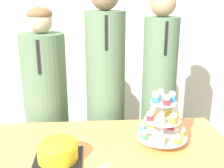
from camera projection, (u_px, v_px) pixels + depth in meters
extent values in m
cube|color=beige|center=(99.00, 15.00, 2.67)|extent=(9.00, 0.06, 2.70)
cube|color=black|center=(58.00, 160.00, 1.41)|extent=(0.24, 0.24, 0.01)
cylinder|color=yellow|center=(58.00, 152.00, 1.39)|extent=(0.20, 0.20, 0.07)
ellipsoid|color=yellow|center=(57.00, 145.00, 1.38)|extent=(0.20, 0.20, 0.07)
cylinder|color=silver|center=(162.00, 123.00, 1.53)|extent=(0.02, 0.02, 0.25)
cylinder|color=silver|center=(162.00, 136.00, 1.56)|extent=(0.28, 0.28, 0.01)
cylinder|color=silver|center=(163.00, 119.00, 1.53)|extent=(0.20, 0.20, 0.01)
cylinder|color=silver|center=(164.00, 102.00, 1.50)|extent=(0.14, 0.14, 0.01)
cylinder|color=#3893DB|center=(142.00, 129.00, 1.60)|extent=(0.04, 0.04, 0.03)
sphere|color=white|center=(143.00, 125.00, 1.59)|extent=(0.04, 0.04, 0.04)
cylinder|color=#4CB766|center=(144.00, 137.00, 1.51)|extent=(0.04, 0.04, 0.03)
sphere|color=beige|center=(144.00, 133.00, 1.51)|extent=(0.04, 0.04, 0.04)
cylinder|color=pink|center=(161.00, 142.00, 1.45)|extent=(0.05, 0.05, 0.03)
sphere|color=#F4E5C6|center=(162.00, 137.00, 1.44)|extent=(0.04, 0.04, 0.04)
cylinder|color=yellow|center=(178.00, 141.00, 1.47)|extent=(0.04, 0.04, 0.02)
sphere|color=beige|center=(178.00, 137.00, 1.46)|extent=(0.04, 0.04, 0.04)
cylinder|color=orange|center=(183.00, 134.00, 1.55)|extent=(0.04, 0.04, 0.03)
sphere|color=beige|center=(183.00, 130.00, 1.54)|extent=(0.03, 0.03, 0.03)
cylinder|color=#E5333D|center=(171.00, 126.00, 1.64)|extent=(0.05, 0.05, 0.03)
sphere|color=#F4E5C6|center=(171.00, 122.00, 1.63)|extent=(0.04, 0.04, 0.04)
cylinder|color=yellow|center=(153.00, 125.00, 1.65)|extent=(0.04, 0.04, 0.03)
sphere|color=silver|center=(153.00, 121.00, 1.64)|extent=(0.04, 0.04, 0.04)
cylinder|color=orange|center=(153.00, 112.00, 1.58)|extent=(0.04, 0.04, 0.02)
sphere|color=silver|center=(154.00, 109.00, 1.58)|extent=(0.03, 0.03, 0.03)
cylinder|color=#E5333D|center=(150.00, 118.00, 1.51)|extent=(0.04, 0.04, 0.03)
sphere|color=#F4E5C6|center=(150.00, 114.00, 1.50)|extent=(0.04, 0.04, 0.04)
cylinder|color=white|center=(161.00, 122.00, 1.46)|extent=(0.04, 0.04, 0.02)
sphere|color=#F4E5C6|center=(161.00, 118.00, 1.45)|extent=(0.04, 0.04, 0.04)
cylinder|color=orange|center=(174.00, 121.00, 1.47)|extent=(0.04, 0.04, 0.03)
sphere|color=beige|center=(174.00, 116.00, 1.46)|extent=(0.04, 0.04, 0.04)
cylinder|color=yellow|center=(175.00, 115.00, 1.54)|extent=(0.05, 0.05, 0.03)
sphere|color=white|center=(175.00, 110.00, 1.53)|extent=(0.04, 0.04, 0.04)
cylinder|color=yellow|center=(166.00, 112.00, 1.59)|extent=(0.04, 0.04, 0.03)
sphere|color=white|center=(166.00, 108.00, 1.58)|extent=(0.04, 0.04, 0.04)
cylinder|color=#3893DB|center=(156.00, 100.00, 1.49)|extent=(0.05, 0.05, 0.03)
sphere|color=beige|center=(156.00, 95.00, 1.48)|extent=(0.04, 0.04, 0.04)
cylinder|color=#E5333D|center=(167.00, 102.00, 1.45)|extent=(0.04, 0.04, 0.03)
sphere|color=white|center=(167.00, 98.00, 1.44)|extent=(0.04, 0.04, 0.04)
cylinder|color=#3893DB|center=(172.00, 99.00, 1.50)|extent=(0.04, 0.04, 0.03)
sphere|color=#F4E5C6|center=(172.00, 94.00, 1.49)|extent=(0.04, 0.04, 0.04)
cylinder|color=white|center=(161.00, 96.00, 1.54)|extent=(0.04, 0.04, 0.03)
sphere|color=white|center=(161.00, 92.00, 1.53)|extent=(0.03, 0.03, 0.03)
cylinder|color=#567556|center=(48.00, 121.00, 2.07)|extent=(0.31, 0.31, 1.28)
sphere|color=#D6AD89|center=(40.00, 21.00, 1.86)|extent=(0.16, 0.16, 0.16)
ellipsoid|color=brown|center=(40.00, 14.00, 1.84)|extent=(0.17, 0.17, 0.09)
cube|color=black|center=(38.00, 57.00, 1.77)|extent=(0.02, 0.01, 0.22)
cylinder|color=#567556|center=(106.00, 110.00, 2.08)|extent=(0.28, 0.28, 1.42)
cube|color=black|center=(106.00, 33.00, 1.77)|extent=(0.02, 0.01, 0.22)
cylinder|color=#567556|center=(158.00, 111.00, 2.11)|extent=(0.25, 0.25, 1.38)
sphere|color=tan|center=(163.00, 3.00, 1.88)|extent=(0.18, 0.18, 0.18)
cube|color=black|center=(166.00, 39.00, 1.82)|extent=(0.02, 0.01, 0.22)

